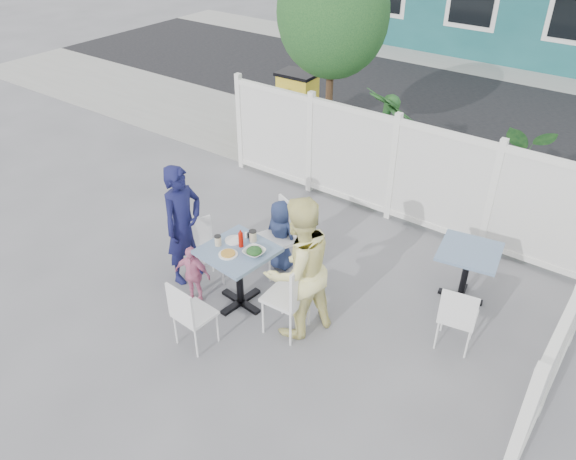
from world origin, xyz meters
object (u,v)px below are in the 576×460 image
Objects in this scene: woman at (298,269)px; man at (183,225)px; utility_cabinet at (297,108)px; chair_left at (201,247)px; chair_back at (280,231)px; toddler at (192,274)px; boy at (281,235)px; spare_table at (468,262)px; chair_near at (189,312)px; chair_right at (293,292)px; main_table at (238,262)px.

man is at bearing -67.95° from woman.
chair_left is (1.62, -4.37, -0.12)m from utility_cabinet.
chair_back is at bearing -59.71° from utility_cabinet.
boy is at bearing 52.77° from toddler.
spare_table is 3.32m from chair_near.
toddler is at bearing 98.11° from chair_right.
toddler is (0.20, -0.38, -0.11)m from chair_left.
woman is (3.14, -4.40, 0.24)m from utility_cabinet.
chair_right is at bearing -2.08° from main_table.
chair_right is at bearing -127.96° from spare_table.
chair_right reaches higher than chair_near.
man reaches higher than utility_cabinet.
spare_table is (4.47, -2.77, -0.05)m from utility_cabinet.
main_table is at bearing -65.04° from woman.
woman is (1.72, 0.05, 0.06)m from man.
chair_right reaches higher than spare_table.
woman is at bearing 160.69° from chair_back.
main_table is at bearing 99.27° from boy.
chair_back is at bearing 51.07° from toddler.
woman is (0.86, -0.81, 0.28)m from chair_back.
utility_cabinet reaches higher than spare_table.
woman is at bearing -129.32° from spare_table.
chair_left is 1.56m from woman.
toddler is (-1.32, -0.35, -0.46)m from woman.
spare_table is at bearing 54.16° from chair_near.
utility_cabinet is at bearing 31.96° from chair_right.
chair_right is at bearing 51.27° from chair_near.
main_table is 2.73m from spare_table.
main_table is at bearing 12.22° from toddler.
spare_table is at bearing -34.01° from utility_cabinet.
chair_back is at bearing 127.72° from boy.
woman is (-1.33, -1.62, 0.29)m from spare_table.
chair_left reaches higher than spare_table.
chair_right is 1.24m from chair_back.
toddler is (1.82, -4.75, -0.23)m from utility_cabinet.
main_table is at bearing 116.89° from chair_back.
boy is 1.28m from toddler.
boy reaches higher than chair_left.
toddler reaches higher than spare_table.
chair_back is 1.25× the size of toddler.
chair_left is at bearing -150.71° from spare_table.
main_table is 0.88m from chair_back.
woman is (0.01, 0.09, 0.27)m from chair_right.
spare_table is 2.12m from woman.
chair_near is (-2.11, -2.56, -0.06)m from spare_table.
chair_left is 0.88× the size of boy.
chair_left reaches higher than main_table.
chair_right is 0.59× the size of woman.
chair_right is (1.51, -0.12, 0.09)m from chair_left.
chair_right is 1.16× the size of chair_near.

